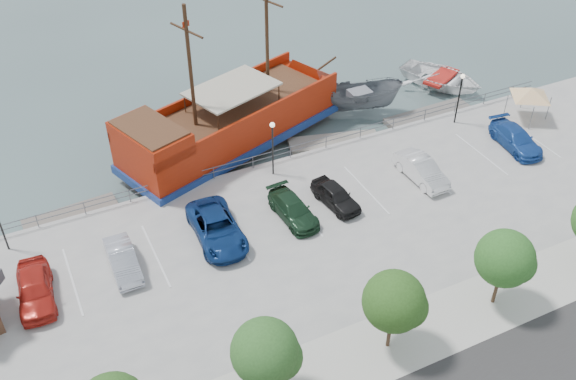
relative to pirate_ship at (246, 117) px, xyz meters
name	(u,v)px	position (x,y,z in m)	size (l,w,h in m)	color
ground	(315,239)	(-0.58, -12.64, -2.21)	(160.00, 160.00, 0.00)	#415251
sidewalk	(403,339)	(-0.58, -22.64, -1.19)	(100.00, 4.00, 0.05)	#BAB8AC
seawall_railing	(266,158)	(-0.58, -4.84, -0.68)	(50.00, 0.06, 1.00)	#5A5E64
pirate_ship	(246,117)	(0.00, 0.00, 0.00)	(21.22, 12.13, 13.17)	#9C1E08
patrol_boat	(359,100)	(10.04, -0.29, -0.84)	(2.66, 7.07, 2.73)	slate
speedboat	(441,80)	(19.04, 0.47, -1.43)	(5.37, 7.52, 1.56)	white
dock_west	(71,215)	(-14.44, -3.44, -2.03)	(6.27, 1.79, 0.36)	#70665C
dock_mid	(334,142)	(5.96, -3.44, -2.00)	(7.18, 2.05, 0.41)	gray
dock_east	(429,116)	(15.06, -3.44, -1.98)	(7.84, 2.24, 0.45)	#69635C
canopy_tent	(532,88)	(20.92, -8.08, 1.57)	(4.61, 4.61, 3.19)	slate
lamp_post_mid	(273,139)	(-0.58, -6.14, 1.73)	(0.36, 0.36, 4.28)	black
lamp_post_right	(460,90)	(15.42, -6.14, 1.73)	(0.36, 0.36, 4.28)	black
tree_c	(268,353)	(-8.43, -22.71, 2.09)	(3.30, 3.20, 5.00)	#473321
tree_d	(397,303)	(-1.43, -22.71, 2.09)	(3.30, 3.20, 5.00)	#473321
tree_e	(508,260)	(5.57, -22.71, 2.09)	(3.30, 3.20, 5.00)	#473321
parked_car_a	(35,289)	(-17.60, -11.22, -0.38)	(1.95, 4.83, 1.65)	red
parked_car_b	(123,260)	(-12.57, -11.00, -0.50)	(1.50, 4.31, 1.42)	#B4B8C5
parked_car_c	(217,228)	(-6.59, -10.82, -0.39)	(2.71, 5.86, 1.63)	navy
parked_car_d	(293,209)	(-1.43, -11.09, -0.53)	(1.89, 4.64, 1.35)	#1A3A23
parked_car_e	(336,196)	(1.74, -11.08, -0.50)	(1.66, 4.14, 1.41)	black
parked_car_f	(421,170)	(8.53, -11.22, -0.43)	(1.65, 4.73, 1.56)	white
parked_car_h	(516,139)	(17.29, -10.95, -0.47)	(2.06, 5.07, 1.47)	#1E4A9D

